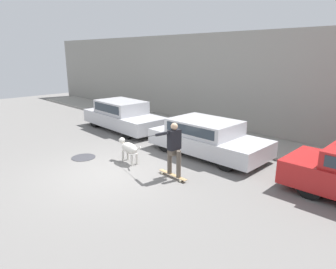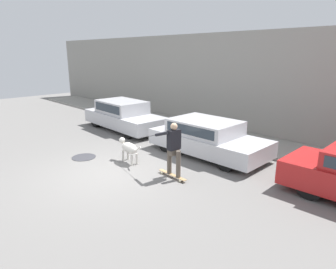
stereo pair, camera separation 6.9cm
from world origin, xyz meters
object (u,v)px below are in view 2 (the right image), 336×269
at_px(parked_car_0, 124,116).
at_px(skateboarder, 173,147).
at_px(parked_car_1, 207,138).
at_px(dog, 129,148).

relative_size(parked_car_0, skateboarder, 1.59).
height_order(parked_car_1, skateboarder, skateboarder).
height_order(dog, skateboarder, skateboarder).
bearing_deg(skateboarder, dog, 6.73).
bearing_deg(dog, skateboarder, -169.66).
height_order(parked_car_0, skateboarder, skateboarder).
distance_m(parked_car_1, skateboarder, 2.36).
xyz_separation_m(parked_car_1, dog, (-1.24, -2.40, -0.11)).
bearing_deg(parked_car_1, parked_car_0, 178.95).
height_order(parked_car_0, parked_car_1, parked_car_0).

